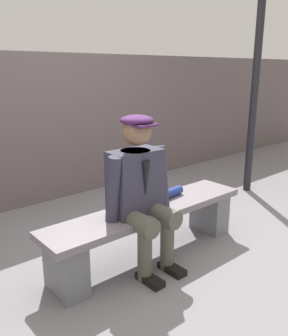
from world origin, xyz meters
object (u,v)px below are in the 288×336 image
object	(u,v)px
rolled_magazine	(170,193)
lamp_post	(260,25)
bench	(149,224)
seated_man	(140,188)

from	to	relation	value
rolled_magazine	lamp_post	xyz separation A→B (m)	(-1.83, -0.40, 1.57)
bench	seated_man	distance (m)	0.40
bench	lamp_post	size ratio (longest dim) A/B	0.60
seated_man	lamp_post	world-z (taller)	lamp_post
rolled_magazine	bench	bearing A→B (deg)	11.37
rolled_magazine	seated_man	bearing A→B (deg)	14.98
seated_man	rolled_magazine	xyz separation A→B (m)	(-0.45, -0.12, -0.18)
seated_man	lamp_post	size ratio (longest dim) A/B	0.39
bench	seated_man	bearing A→B (deg)	22.04
seated_man	bench	bearing A→B (deg)	-157.96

